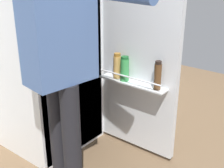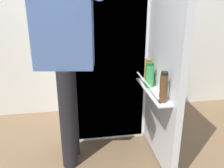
{
  "view_description": "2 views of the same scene",
  "coord_description": "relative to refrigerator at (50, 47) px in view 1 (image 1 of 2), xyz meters",
  "views": [
    {
      "loc": [
        -1.51,
        -1.31,
        1.48
      ],
      "look_at": [
        0.01,
        -0.1,
        0.69
      ],
      "focal_mm": 49.4,
      "sensor_mm": 36.0,
      "label": 1
    },
    {
      "loc": [
        -0.29,
        -1.75,
        1.31
      ],
      "look_at": [
        -0.02,
        -0.09,
        0.68
      ],
      "focal_mm": 39.9,
      "sensor_mm": 36.0,
      "label": 2
    }
  ],
  "objects": [
    {
      "name": "ground_plane",
      "position": [
        -0.03,
        -0.53,
        -0.84
      ],
      "size": [
        5.16,
        5.16,
        0.0
      ],
      "primitive_type": "plane",
      "color": "brown"
    },
    {
      "name": "refrigerator",
      "position": [
        0.0,
        0.0,
        0.0
      ],
      "size": [
        0.73,
        1.33,
        1.68
      ],
      "color": "silver",
      "rests_on": "ground_plane"
    },
    {
      "name": "person",
      "position": [
        -0.36,
        -0.53,
        0.11
      ],
      "size": [
        0.53,
        0.75,
        1.6
      ],
      "color": "black",
      "rests_on": "ground_plane"
    }
  ]
}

